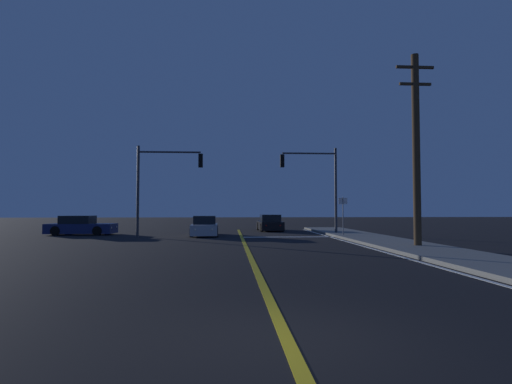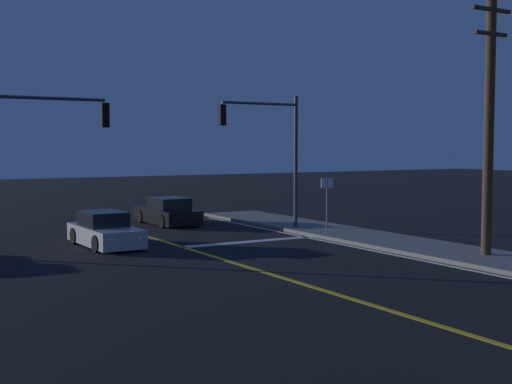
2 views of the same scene
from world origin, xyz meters
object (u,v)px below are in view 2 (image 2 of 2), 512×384
object	(u,v)px
utility_pole_right	(489,122)
street_sign_corner	(327,197)
traffic_signal_far_left	(35,143)
car_side_waiting_black	(168,213)
car_parked_curb_silver	(105,231)
traffic_signal_near_right	(270,141)

from	to	relation	value
utility_pole_right	street_sign_corner	distance (m)	7.95
traffic_signal_far_left	car_side_waiting_black	bearing A→B (deg)	39.88
car_parked_curb_silver	car_side_waiting_black	distance (m)	7.55
car_parked_curb_silver	street_sign_corner	bearing A→B (deg)	163.84
car_side_waiting_black	car_parked_curb_silver	bearing A→B (deg)	-133.33
traffic_signal_far_left	street_sign_corner	distance (m)	12.00
car_side_waiting_black	traffic_signal_near_right	world-z (taller)	traffic_signal_near_right
traffic_signal_near_right	utility_pole_right	bearing A→B (deg)	103.94
traffic_signal_near_right	traffic_signal_far_left	size ratio (longest dim) A/B	1.03
traffic_signal_far_left	utility_pole_right	xyz separation A→B (m)	(13.10, -8.65, 0.68)
traffic_signal_near_right	traffic_signal_far_left	bearing A→B (deg)	7.52
car_side_waiting_black	traffic_signal_far_left	size ratio (longest dim) A/B	0.73
car_parked_curb_silver	car_side_waiting_black	bearing A→B (deg)	-133.52
car_side_waiting_black	traffic_signal_far_left	world-z (taller)	traffic_signal_far_left
car_side_waiting_black	traffic_signal_near_right	bearing A→B (deg)	-62.96
traffic_signal_far_left	street_sign_corner	world-z (taller)	traffic_signal_far_left
traffic_signal_near_right	car_side_waiting_black	bearing A→B (deg)	-61.46
street_sign_corner	traffic_signal_near_right	bearing A→B (deg)	111.37
utility_pole_right	traffic_signal_far_left	bearing A→B (deg)	146.57
traffic_signal_near_right	utility_pole_right	size ratio (longest dim) A/B	0.68
car_parked_curb_silver	utility_pole_right	size ratio (longest dim) A/B	0.47
street_sign_corner	car_parked_curb_silver	bearing A→B (deg)	165.53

